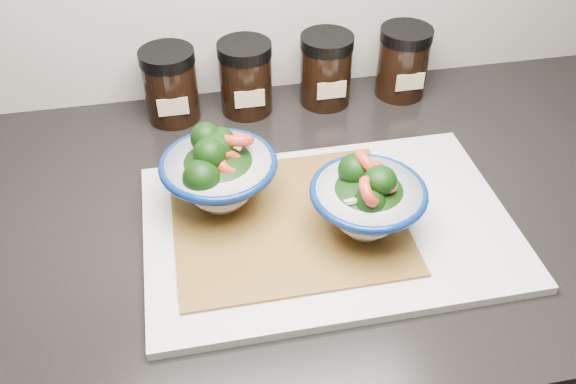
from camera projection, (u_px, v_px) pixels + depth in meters
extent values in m
cube|color=black|center=(267.00, 222.00, 0.80)|extent=(3.50, 0.60, 0.04)
cube|color=silver|center=(328.00, 226.00, 0.75)|extent=(0.45, 0.30, 0.01)
cube|color=olive|center=(288.00, 220.00, 0.75)|extent=(0.28, 0.24, 0.00)
cylinder|color=white|center=(222.00, 198.00, 0.77)|extent=(0.05, 0.05, 0.01)
ellipsoid|color=white|center=(221.00, 189.00, 0.76)|extent=(0.08, 0.08, 0.04)
torus|color=#051D59|center=(218.00, 164.00, 0.73)|extent=(0.14, 0.14, 0.01)
torus|color=#051D59|center=(219.00, 173.00, 0.74)|extent=(0.12, 0.12, 0.00)
ellipsoid|color=black|center=(219.00, 171.00, 0.74)|extent=(0.11, 0.11, 0.05)
ellipsoid|color=black|center=(220.00, 140.00, 0.74)|extent=(0.04, 0.04, 0.03)
cylinder|color=#477233|center=(221.00, 149.00, 0.75)|extent=(0.01, 0.02, 0.02)
ellipsoid|color=black|center=(206.00, 138.00, 0.74)|extent=(0.04, 0.04, 0.04)
cylinder|color=#477233|center=(207.00, 147.00, 0.75)|extent=(0.01, 0.01, 0.02)
ellipsoid|color=black|center=(202.00, 178.00, 0.71)|extent=(0.04, 0.04, 0.05)
cylinder|color=#477233|center=(203.00, 189.00, 0.72)|extent=(0.02, 0.02, 0.03)
ellipsoid|color=black|center=(210.00, 154.00, 0.71)|extent=(0.04, 0.04, 0.04)
cylinder|color=#477233|center=(211.00, 164.00, 0.72)|extent=(0.01, 0.02, 0.03)
ellipsoid|color=black|center=(215.00, 147.00, 0.73)|extent=(0.04, 0.04, 0.04)
cylinder|color=#477233|center=(216.00, 158.00, 0.74)|extent=(0.02, 0.02, 0.03)
torus|color=red|center=(231.00, 164.00, 0.72)|extent=(0.05, 0.06, 0.05)
torus|color=red|center=(211.00, 147.00, 0.74)|extent=(0.04, 0.06, 0.06)
torus|color=red|center=(237.00, 140.00, 0.73)|extent=(0.06, 0.06, 0.03)
cylinder|color=#CCBC8E|center=(213.00, 163.00, 0.72)|extent=(0.02, 0.02, 0.01)
cylinder|color=#CCBC8E|center=(233.00, 149.00, 0.74)|extent=(0.02, 0.02, 0.01)
cylinder|color=white|center=(365.00, 225.00, 0.73)|extent=(0.05, 0.05, 0.01)
ellipsoid|color=white|center=(366.00, 216.00, 0.73)|extent=(0.08, 0.08, 0.03)
torus|color=#051D59|center=(369.00, 192.00, 0.70)|extent=(0.14, 0.14, 0.01)
torus|color=#051D59|center=(368.00, 201.00, 0.71)|extent=(0.11, 0.11, 0.00)
ellipsoid|color=black|center=(368.00, 198.00, 0.71)|extent=(0.10, 0.10, 0.05)
ellipsoid|color=black|center=(355.00, 170.00, 0.71)|extent=(0.04, 0.04, 0.04)
cylinder|color=#477233|center=(354.00, 180.00, 0.72)|extent=(0.01, 0.01, 0.03)
ellipsoid|color=black|center=(369.00, 203.00, 0.68)|extent=(0.04, 0.04, 0.04)
cylinder|color=#477233|center=(368.00, 212.00, 0.69)|extent=(0.01, 0.02, 0.03)
ellipsoid|color=black|center=(380.00, 180.00, 0.68)|extent=(0.04, 0.04, 0.03)
cylinder|color=#477233|center=(379.00, 189.00, 0.69)|extent=(0.01, 0.01, 0.03)
torus|color=red|center=(384.00, 177.00, 0.69)|extent=(0.04, 0.06, 0.05)
torus|color=red|center=(367.00, 163.00, 0.70)|extent=(0.04, 0.05, 0.05)
torus|color=red|center=(369.00, 191.00, 0.67)|extent=(0.04, 0.05, 0.04)
torus|color=red|center=(380.00, 184.00, 0.69)|extent=(0.06, 0.06, 0.03)
cylinder|color=#CCBC8E|center=(352.00, 199.00, 0.68)|extent=(0.02, 0.02, 0.02)
cylinder|color=black|center=(171.00, 90.00, 0.92)|extent=(0.08, 0.08, 0.09)
cylinder|color=black|center=(166.00, 57.00, 0.88)|extent=(0.08, 0.08, 0.02)
cube|color=#C6B793|center=(173.00, 107.00, 0.89)|extent=(0.04, 0.00, 0.03)
cylinder|color=black|center=(246.00, 83.00, 0.93)|extent=(0.08, 0.08, 0.09)
cylinder|color=black|center=(244.00, 49.00, 0.90)|extent=(0.08, 0.08, 0.02)
cube|color=#C6B793|center=(250.00, 99.00, 0.91)|extent=(0.04, 0.00, 0.03)
cylinder|color=black|center=(326.00, 75.00, 0.95)|extent=(0.08, 0.08, 0.09)
cylinder|color=black|center=(327.00, 42.00, 0.91)|extent=(0.08, 0.08, 0.02)
cube|color=#C6B793|center=(332.00, 90.00, 0.93)|extent=(0.04, 0.00, 0.03)
cylinder|color=black|center=(402.00, 67.00, 0.97)|extent=(0.08, 0.08, 0.09)
cylinder|color=black|center=(407.00, 34.00, 0.93)|extent=(0.08, 0.08, 0.02)
cube|color=#C6B793|center=(410.00, 82.00, 0.94)|extent=(0.05, 0.00, 0.03)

